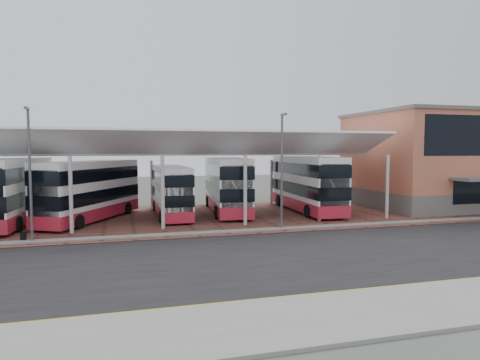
{
  "coord_description": "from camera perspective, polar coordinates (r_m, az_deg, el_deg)",
  "views": [
    {
      "loc": [
        -8.78,
        -21.5,
        5.57
      ],
      "look_at": [
        -0.89,
        6.75,
        3.52
      ],
      "focal_mm": 32.0,
      "sensor_mm": 36.0,
      "label": 1
    }
  ],
  "objects": [
    {
      "name": "north_kerb",
      "position": [
        29.57,
        1.96,
        -6.71
      ],
      "size": [
        120.0,
        0.8,
        0.14
      ],
      "primitive_type": "cube",
      "color": "gray",
      "rests_on": "ground"
    },
    {
      "name": "bus_4",
      "position": [
        37.97,
        -1.8,
        -0.7
      ],
      "size": [
        3.85,
        11.93,
        4.83
      ],
      "rotation": [
        0.0,
        0.0,
        -0.1
      ],
      "color": "white",
      "rests_on": "forecourt"
    },
    {
      "name": "yellow_line_near",
      "position": [
        17.83,
        15.28,
        -14.25
      ],
      "size": [
        120.0,
        0.12,
        0.01
      ],
      "primitive_type": "cube",
      "color": "#BD9600",
      "rests_on": "road"
    },
    {
      "name": "terminal",
      "position": [
        47.6,
        26.32,
        2.49
      ],
      "size": [
        18.4,
        14.4,
        9.25
      ],
      "color": "#625F5D",
      "rests_on": "ground"
    },
    {
      "name": "suitcase",
      "position": [
        29.22,
        -26.92,
        -6.75
      ],
      "size": [
        0.32,
        0.23,
        0.55
      ],
      "primitive_type": "cube",
      "color": "black",
      "rests_on": "forecourt"
    },
    {
      "name": "bus_2",
      "position": [
        35.47,
        -19.34,
        -1.39
      ],
      "size": [
        7.6,
        11.2,
        4.66
      ],
      "rotation": [
        0.0,
        0.0,
        -0.49
      ],
      "color": "white",
      "rests_on": "forecourt"
    },
    {
      "name": "ground",
      "position": [
        23.88,
        6.52,
        -9.51
      ],
      "size": [
        140.0,
        140.0,
        0.0
      ],
      "primitive_type": "plane",
      "color": "#494C47"
    },
    {
      "name": "canopy",
      "position": [
        35.55,
        -11.15,
        4.3
      ],
      "size": [
        37.0,
        11.63,
        7.07
      ],
      "color": "silver",
      "rests_on": "ground"
    },
    {
      "name": "bus_5",
      "position": [
        39.13,
        8.85,
        -0.53
      ],
      "size": [
        3.45,
        12.1,
        4.93
      ],
      "rotation": [
        0.0,
        0.0,
        -0.05
      ],
      "color": "white",
      "rests_on": "forecourt"
    },
    {
      "name": "forecourt",
      "position": [
        36.57,
        1.74,
        -4.71
      ],
      "size": [
        72.0,
        16.0,
        0.06
      ],
      "primitive_type": "cube",
      "color": "brown",
      "rests_on": "ground"
    },
    {
      "name": "road",
      "position": [
        22.98,
        7.47,
        -10.03
      ],
      "size": [
        120.0,
        14.0,
        0.02
      ],
      "primitive_type": "cube",
      "color": "black",
      "rests_on": "ground"
    },
    {
      "name": "lamp_east",
      "position": [
        29.82,
        5.61,
        1.66
      ],
      "size": [
        0.16,
        0.9,
        8.07
      ],
      "color": "#525559",
      "rests_on": "ground"
    },
    {
      "name": "bus_3",
      "position": [
        36.22,
        -9.16,
        -1.5
      ],
      "size": [
        2.56,
        10.1,
        4.16
      ],
      "rotation": [
        0.0,
        0.0,
        -0.0
      ],
      "color": "white",
      "rests_on": "forecourt"
    },
    {
      "name": "bus_1",
      "position": [
        36.25,
        -27.89,
        -1.34
      ],
      "size": [
        3.73,
        12.05,
        4.89
      ],
      "rotation": [
        0.0,
        0.0,
        -0.09
      ],
      "color": "white",
      "rests_on": "forecourt"
    },
    {
      "name": "sidewalk",
      "position": [
        16.23,
        19.05,
        -16.02
      ],
      "size": [
        120.0,
        4.0,
        0.14
      ],
      "primitive_type": "cube",
      "color": "gray",
      "rests_on": "ground"
    },
    {
      "name": "lamp_west",
      "position": [
        28.29,
        -26.23,
        1.14
      ],
      "size": [
        0.16,
        0.9,
        8.07
      ],
      "color": "#525559",
      "rests_on": "ground"
    },
    {
      "name": "yellow_line_far",
      "position": [
        18.08,
        14.78,
        -13.99
      ],
      "size": [
        120.0,
        0.12,
        0.01
      ],
      "primitive_type": "cube",
      "color": "#BD9600",
      "rests_on": "road"
    }
  ]
}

